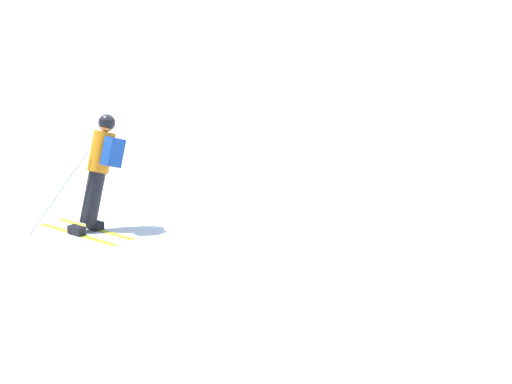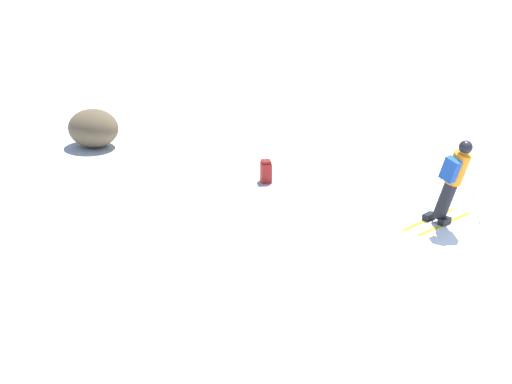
{
  "view_description": "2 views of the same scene",
  "coord_description": "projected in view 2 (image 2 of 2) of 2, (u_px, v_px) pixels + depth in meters",
  "views": [
    {
      "loc": [
        6.59,
        11.75,
        3.86
      ],
      "look_at": [
        0.19,
        2.75,
        1.02
      ],
      "focal_mm": 60.0,
      "sensor_mm": 36.0,
      "label": 1
    },
    {
      "loc": [
        -10.5,
        10.72,
        6.03
      ],
      "look_at": [
        2.04,
        3.73,
        1.07
      ],
      "focal_mm": 60.0,
      "sensor_mm": 36.0,
      "label": 2
    }
  ],
  "objects": [
    {
      "name": "skier",
      "position": [
        453.0,
        178.0,
        16.22
      ],
      "size": [
        1.45,
        1.77,
        1.8
      ],
      "rotation": [
        0.0,
        0.0,
        0.27
      ],
      "color": "yellow",
      "rests_on": "ground"
    },
    {
      "name": "exposed_boulder_0",
      "position": [
        93.0,
        128.0,
        21.71
      ],
      "size": [
        1.47,
        1.25,
        0.95
      ],
      "primitive_type": "ellipsoid",
      "color": "brown",
      "rests_on": "ground"
    },
    {
      "name": "ground_plane",
      "position": [
        489.0,
        247.0,
        15.57
      ],
      "size": [
        300.0,
        300.0,
        0.0
      ],
      "primitive_type": "plane",
      "color": "white"
    },
    {
      "name": "spare_backpack",
      "position": [
        266.0,
        171.0,
        19.05
      ],
      "size": [
        0.36,
        0.31,
        0.5
      ],
      "rotation": [
        0.0,
        0.0,
        2.79
      ],
      "color": "#AD231E",
      "rests_on": "ground"
    }
  ]
}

